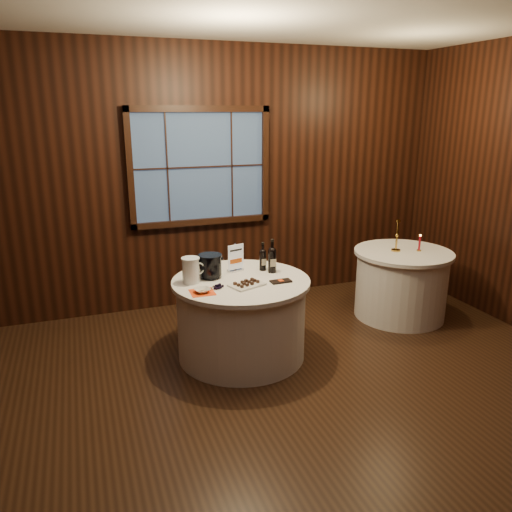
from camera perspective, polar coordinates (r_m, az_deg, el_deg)
name	(u,v)px	position (r m, az deg, el deg)	size (l,w,h in m)	color
ground	(282,411)	(4.11, 2.94, -17.29)	(6.00, 6.00, 0.00)	black
back_wall	(200,176)	(5.83, -6.42, 9.08)	(6.00, 0.10, 3.00)	black
main_table	(241,318)	(4.75, -1.69, -7.06)	(1.28, 1.28, 0.77)	white
side_table	(401,283)	(5.88, 16.22, -3.03)	(1.08, 1.08, 0.77)	white
sign_stand	(235,262)	(4.82, -2.37, -0.67)	(0.17, 0.12, 0.28)	silver
port_bottle_left	(263,258)	(4.84, 0.78, -0.25)	(0.07, 0.07, 0.28)	black
port_bottle_right	(272,258)	(4.77, 1.86, -0.24)	(0.08, 0.08, 0.33)	black
ice_bucket	(210,266)	(4.64, -5.24, -1.11)	(0.22, 0.22, 0.22)	black
chocolate_plate	(247,284)	(4.44, -1.04, -3.21)	(0.35, 0.29, 0.04)	silver
chocolate_box	(281,281)	(4.54, 2.86, -2.90)	(0.19, 0.10, 0.02)	black
grape_bunch	(219,287)	(4.38, -4.24, -3.53)	(0.17, 0.09, 0.04)	black
glass_pitcher	(191,270)	(4.52, -7.44, -1.61)	(0.22, 0.17, 0.24)	silver
orange_napkin	(202,292)	(4.31, -6.16, -4.15)	(0.21, 0.21, 0.00)	#EB4413
cracker_bowl	(202,290)	(4.30, -6.17, -3.92)	(0.14, 0.14, 0.03)	silver
brass_candlestick	(397,240)	(5.71, 15.77, 1.80)	(0.10, 0.10, 0.36)	#BC913A
red_candle	(419,244)	(5.79, 18.18, 1.27)	(0.05, 0.05, 0.19)	#BC913A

